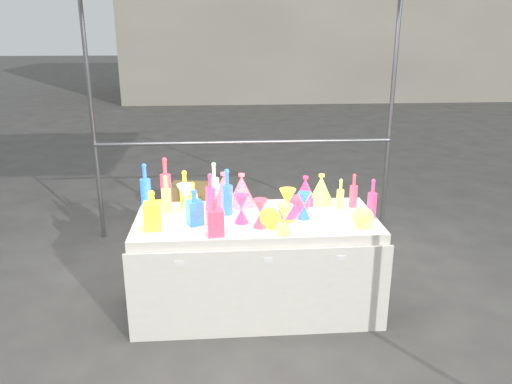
{
  "coord_description": "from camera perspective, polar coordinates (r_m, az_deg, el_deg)",
  "views": [
    {
      "loc": [
        -0.26,
        -3.48,
        2.09
      ],
      "look_at": [
        0.0,
        0.0,
        0.95
      ],
      "focal_mm": 35.0,
      "sensor_mm": 36.0,
      "label": 1
    }
  ],
  "objects": [
    {
      "name": "globe_1",
      "position": [
        3.64,
        12.09,
        -2.93
      ],
      "size": [
        0.2,
        0.2,
        0.12
      ],
      "primitive_type": null,
      "rotation": [
        0.0,
        0.0,
        -0.33
      ],
      "color": "#146482",
      "rests_on": "display_table"
    },
    {
      "name": "hourglass_4",
      "position": [
        3.65,
        3.61,
        -1.47
      ],
      "size": [
        0.13,
        0.13,
        0.24
      ],
      "primitive_type": null,
      "rotation": [
        0.0,
        0.0,
        0.05
      ],
      "color": "red",
      "rests_on": "display_table"
    },
    {
      "name": "bottle_2",
      "position": [
        4.02,
        -10.29,
        1.22
      ],
      "size": [
        0.1,
        0.1,
        0.39
      ],
      "primitive_type": null,
      "rotation": [
        0.0,
        0.0,
        -0.27
      ],
      "color": "#ED5719",
      "rests_on": "display_table"
    },
    {
      "name": "globe_0",
      "position": [
        3.55,
        1.6,
        -3.03
      ],
      "size": [
        0.19,
        0.19,
        0.12
      ],
      "primitive_type": null,
      "rotation": [
        0.0,
        0.0,
        0.24
      ],
      "color": "red",
      "rests_on": "display_table"
    },
    {
      "name": "hourglass_5",
      "position": [
        3.7,
        5.51,
        -1.55
      ],
      "size": [
        0.11,
        0.11,
        0.2
      ],
      "primitive_type": null,
      "rotation": [
        0.0,
        0.0,
        0.1
      ],
      "color": "#1B9552",
      "rests_on": "display_table"
    },
    {
      "name": "bottle_0",
      "position": [
        3.9,
        -8.12,
        0.24
      ],
      "size": [
        0.11,
        0.11,
        0.31
      ],
      "primitive_type": null,
      "rotation": [
        0.0,
        0.0,
        0.41
      ],
      "color": "red",
      "rests_on": "display_table"
    },
    {
      "name": "cardboard_box_flat",
      "position": [
        5.92,
        -1.19,
        -2.23
      ],
      "size": [
        0.91,
        0.76,
        0.07
      ],
      "primitive_type": "cube",
      "rotation": [
        0.0,
        0.0,
        0.29
      ],
      "color": "#A6804B",
      "rests_on": "ground"
    },
    {
      "name": "cardboard_box_closed",
      "position": [
        5.92,
        -7.34,
        -0.86
      ],
      "size": [
        0.55,
        0.44,
        0.36
      ],
      "primitive_type": "cube",
      "rotation": [
        0.0,
        0.0,
        -0.17
      ],
      "color": "#A6804B",
      "rests_on": "ground"
    },
    {
      "name": "hourglass_3",
      "position": [
        3.76,
        -8.02,
        -0.97
      ],
      "size": [
        0.14,
        0.14,
        0.25
      ],
      "primitive_type": null,
      "rotation": [
        0.0,
        0.0,
        0.11
      ],
      "color": "#DB2BD0",
      "rests_on": "display_table"
    },
    {
      "name": "bottle_3",
      "position": [
        3.85,
        -5.25,
        -0.0
      ],
      "size": [
        0.09,
        0.09,
        0.3
      ],
      "primitive_type": null,
      "rotation": [
        0.0,
        0.0,
        0.16
      ],
      "color": "#1E39B0",
      "rests_on": "display_table"
    },
    {
      "name": "hourglass_0",
      "position": [
        3.52,
        0.48,
        -2.45
      ],
      "size": [
        0.12,
        0.12,
        0.21
      ],
      "primitive_type": null,
      "rotation": [
        0.0,
        0.0,
        0.16
      ],
      "color": "#ED5719",
      "rests_on": "display_table"
    },
    {
      "name": "bottle_7",
      "position": [
        3.76,
        -3.32,
        0.05
      ],
      "size": [
        0.09,
        0.09,
        0.36
      ],
      "primitive_type": null,
      "rotation": [
        0.0,
        0.0,
        -0.13
      ],
      "color": "#1B9552",
      "rests_on": "display_table"
    },
    {
      "name": "decanter_2",
      "position": [
        3.59,
        -7.04,
        -1.69
      ],
      "size": [
        0.14,
        0.14,
        0.27
      ],
      "primitive_type": null,
      "rotation": [
        0.0,
        0.0,
        0.38
      ],
      "color": "#1B9552",
      "rests_on": "display_table"
    },
    {
      "name": "bottle_6",
      "position": [
        3.76,
        -7.21,
        -0.8
      ],
      "size": [
        0.08,
        0.08,
        0.27
      ],
      "primitive_type": null,
      "rotation": [
        0.0,
        0.0,
        -0.11
      ],
      "color": "red",
      "rests_on": "display_table"
    },
    {
      "name": "bottle_5",
      "position": [
        3.94,
        -4.8,
        0.88
      ],
      "size": [
        0.09,
        0.09,
        0.36
      ],
      "primitive_type": null,
      "rotation": [
        0.0,
        0.0,
        0.23
      ],
      "color": "#DB2BD0",
      "rests_on": "display_table"
    },
    {
      "name": "bottle_4",
      "position": [
        3.86,
        -10.25,
        -0.21
      ],
      "size": [
        0.08,
        0.08,
        0.29
      ],
      "primitive_type": null,
      "rotation": [
        0.0,
        0.0,
        0.19
      ],
      "color": "#146482",
      "rests_on": "display_table"
    },
    {
      "name": "decanter_1",
      "position": [
        3.39,
        -4.72,
        -2.78
      ],
      "size": [
        0.13,
        0.13,
        0.27
      ],
      "primitive_type": null,
      "rotation": [
        0.0,
        0.0,
        0.14
      ],
      "color": "#ED5719",
      "rests_on": "display_table"
    },
    {
      "name": "lampshade_1",
      "position": [
        3.95,
        -1.65,
        0.28
      ],
      "size": [
        0.25,
        0.25,
        0.26
      ],
      "primitive_type": null,
      "rotation": [
        0.0,
        0.0,
        -0.13
      ],
      "color": "#FFB035",
      "rests_on": "display_table"
    },
    {
      "name": "lampshade_3",
      "position": [
        4.03,
        7.45,
        0.36
      ],
      "size": [
        0.23,
        0.23,
        0.24
      ],
      "primitive_type": null,
      "rotation": [
        0.0,
        0.0,
        0.12
      ],
      "color": "#146482",
      "rests_on": "display_table"
    },
    {
      "name": "bottle_1",
      "position": [
        4.02,
        -12.53,
        0.79
      ],
      "size": [
        0.1,
        0.1,
        0.35
      ],
      "primitive_type": null,
      "rotation": [
        0.0,
        0.0,
        -0.29
      ],
      "color": "#1B9552",
      "rests_on": "display_table"
    },
    {
      "name": "background_building",
      "position": [
        18.01,
        10.0,
        20.77
      ],
      "size": [
        14.0,
        6.0,
        6.0
      ],
      "primitive_type": "cube",
      "color": "#A89F8C",
      "rests_on": "ground"
    },
    {
      "name": "ground",
      "position": [
        4.07,
        0.0,
        -12.82
      ],
      "size": [
        80.0,
        80.0,
        0.0
      ],
      "primitive_type": "plane",
      "color": "#5F5D58",
      "rests_on": "ground"
    },
    {
      "name": "hourglass_1",
      "position": [
        3.6,
        -1.68,
        -1.95
      ],
      "size": [
        0.13,
        0.13,
        0.21
      ],
      "primitive_type": null,
      "rotation": [
        0.0,
        0.0,
        0.3
      ],
      "color": "#1E39B0",
      "rests_on": "display_table"
    },
    {
      "name": "decanter_0",
      "position": [
        3.55,
        -11.75,
        -2.01
      ],
      "size": [
        0.12,
        0.12,
        0.29
      ],
      "primitive_type": null,
      "rotation": [
        0.0,
        0.0,
        0.04
      ],
      "color": "red",
      "rests_on": "display_table"
    },
    {
      "name": "bottle_9",
      "position": [
        3.99,
        11.09,
        0.18
      ],
      "size": [
        0.07,
        0.07,
        0.27
      ],
      "primitive_type": null,
      "rotation": [
        0.0,
        0.0,
        0.15
      ],
      "color": "#ED5719",
      "rests_on": "display_table"
    },
    {
      "name": "bottle_10",
      "position": [
        3.78,
        13.15,
        -0.73
      ],
      "size": [
        0.08,
        0.08,
        0.3
      ],
      "primitive_type": null,
      "rotation": [
        0.0,
        0.0,
        -0.26
      ],
      "color": "#1E39B0",
      "rests_on": "display_table"
    },
    {
      "name": "globe_3",
      "position": [
        3.67,
        3.71,
        -2.35
      ],
      "size": [
        0.2,
        0.2,
        0.12
      ],
      "primitive_type": null,
      "rotation": [
        0.0,
        0.0,
        -0.42
      ],
      "color": "#1E39B0",
      "rests_on": "display_table"
    },
    {
      "name": "lampshade_2",
      "position": [
        4.01,
        5.65,
        0.23
      ],
      "size": [
        0.24,
        0.24,
        0.23
      ],
      "primitive_type": null,
      "rotation": [
        0.0,
        0.0,
        0.31
      ],
      "color": "#1E39B0",
      "rests_on": "display_table"
    },
    {
      "name": "display_table",
      "position": [
        3.88,
        0.01,
        -8.15
      ],
      "size": [
        1.84,
        0.83,
        0.75
      ],
      "color": "white",
      "rests_on": "ground"
    },
    {
      "name": "lampshade_0",
      "position": [
        3.95,
        -3.68,
        0.31
      ],
      "size": [
        0.3,
        0.3,
        0.27
      ],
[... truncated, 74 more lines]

